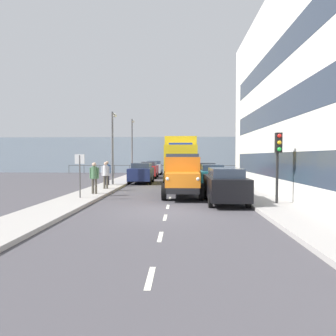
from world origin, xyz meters
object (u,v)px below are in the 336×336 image
at_px(traffic_light_near, 278,152).
at_px(lamp_post_promenade, 113,140).
at_px(car_red_oppositeside_1, 149,170).
at_px(pedestrian_couple_b, 107,171).
at_px(car_navy_oppositeside_0, 141,173).
at_px(pedestrian_by_lamp, 106,173).
at_px(car_silver_oppositeside_2, 154,167).
at_px(car_black_kerbside_near, 225,185).
at_px(car_maroon_kerbside_2, 206,173).
at_px(lorry_cargo_yellow, 181,159).
at_px(truck_vintage_orange, 182,176).
at_px(lamp_post_far, 132,142).
at_px(street_sign, 80,168).
at_px(pedestrian_near_railing, 94,175).
at_px(car_teal_kerbside_1, 212,176).

height_order(traffic_light_near, lamp_post_promenade, lamp_post_promenade).
xyz_separation_m(car_red_oppositeside_1, pedestrian_couple_b, (2.17, 9.59, 0.30)).
xyz_separation_m(car_navy_oppositeside_0, pedestrian_couple_b, (2.17, 3.22, 0.30)).
xyz_separation_m(pedestrian_by_lamp, traffic_light_near, (-9.34, 6.00, 1.28)).
xyz_separation_m(car_silver_oppositeside_2, pedestrian_couple_b, (2.17, 15.74, 0.30)).
relative_size(car_black_kerbside_near, car_maroon_kerbside_2, 1.01).
distance_m(pedestrian_couple_b, traffic_light_near, 13.20).
distance_m(lorry_cargo_yellow, car_navy_oppositeside_0, 3.55).
distance_m(lorry_cargo_yellow, car_black_kerbside_near, 10.88).
distance_m(truck_vintage_orange, car_red_oppositeside_1, 15.45).
height_order(lorry_cargo_yellow, lamp_post_promenade, lamp_post_promenade).
distance_m(car_silver_oppositeside_2, lamp_post_far, 5.75).
relative_size(truck_vintage_orange, car_maroon_kerbside_2, 1.28).
bearing_deg(car_red_oppositeside_1, car_black_kerbside_near, 107.67).
bearing_deg(street_sign, traffic_light_near, 170.65).
bearing_deg(street_sign, car_black_kerbside_near, 175.67).
bearing_deg(car_silver_oppositeside_2, traffic_light_near, 107.54).
bearing_deg(car_red_oppositeside_1, street_sign, 83.58).
bearing_deg(pedestrian_near_railing, car_navy_oppositeside_0, -100.51).
distance_m(car_black_kerbside_near, traffic_light_near, 2.91).
bearing_deg(car_maroon_kerbside_2, car_navy_oppositeside_0, 5.52).
distance_m(car_silver_oppositeside_2, pedestrian_by_lamp, 18.48).
relative_size(lorry_cargo_yellow, pedestrian_couple_b, 4.63).
bearing_deg(truck_vintage_orange, traffic_light_near, 143.39).
xyz_separation_m(car_navy_oppositeside_0, pedestrian_by_lamp, (1.62, 5.89, 0.30)).
xyz_separation_m(car_navy_oppositeside_0, car_silver_oppositeside_2, (0.00, -12.52, 0.00)).
bearing_deg(pedestrian_by_lamp, lamp_post_far, -88.19).
distance_m(truck_vintage_orange, pedestrian_by_lamp, 5.78).
bearing_deg(car_maroon_kerbside_2, pedestrian_near_railing, 52.26).
height_order(lamp_post_promenade, lamp_post_far, lamp_post_far).
xyz_separation_m(pedestrian_near_railing, lamp_post_far, (0.46, -16.71, 2.71)).
bearing_deg(pedestrian_by_lamp, pedestrian_couple_b, -78.36).
bearing_deg(car_silver_oppositeside_2, pedestrian_couple_b, 82.14).
xyz_separation_m(pedestrian_by_lamp, street_sign, (0.25, 4.42, 0.49)).
bearing_deg(car_maroon_kerbside_2, lamp_post_far, -44.97).
relative_size(truck_vintage_orange, lorry_cargo_yellow, 0.69).
bearing_deg(car_teal_kerbside_1, lamp_post_promenade, -15.34).
height_order(car_red_oppositeside_1, lamp_post_promenade, lamp_post_promenade).
xyz_separation_m(car_teal_kerbside_1, street_sign, (7.36, 5.79, 0.79)).
xyz_separation_m(car_black_kerbside_near, pedestrian_near_railing, (7.09, -2.23, 0.31)).
distance_m(car_red_oppositeside_1, pedestrian_by_lamp, 12.36).
height_order(pedestrian_near_railing, traffic_light_near, traffic_light_near).
height_order(truck_vintage_orange, street_sign, truck_vintage_orange).
bearing_deg(traffic_light_near, truck_vintage_orange, -36.61).
bearing_deg(car_navy_oppositeside_0, truck_vintage_orange, 111.49).
height_order(pedestrian_by_lamp, lamp_post_promenade, lamp_post_promenade).
distance_m(lorry_cargo_yellow, pedestrian_by_lamp, 7.55).
bearing_deg(pedestrian_near_railing, pedestrian_couple_b, -83.98).
relative_size(pedestrian_by_lamp, street_sign, 0.79).
bearing_deg(lamp_post_promenade, car_navy_oppositeside_0, -127.01).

